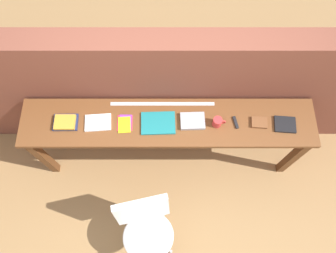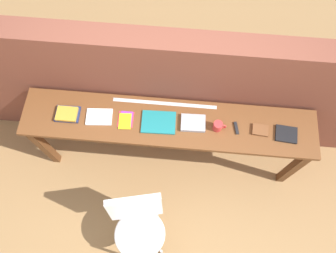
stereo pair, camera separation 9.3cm
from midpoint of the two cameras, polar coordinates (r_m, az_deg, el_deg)
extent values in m
plane|color=#9E7547|center=(3.49, -0.78, -9.59)|extent=(40.00, 40.00, 0.00)
cube|color=brown|center=(3.00, -0.89, 5.89)|extent=(6.00, 0.20, 1.54)
cube|color=brown|center=(2.77, -0.96, 0.59)|extent=(2.50, 0.44, 0.04)
cube|color=#5B341A|center=(3.36, -21.68, -4.93)|extent=(0.07, 0.07, 0.84)
cube|color=#5B341A|center=(3.33, 20.18, -5.01)|extent=(0.07, 0.07, 0.84)
cube|color=#5B341A|center=(3.46, -20.91, 0.10)|extent=(0.07, 0.07, 0.84)
cube|color=#5B341A|center=(3.43, 19.47, 0.07)|extent=(0.07, 0.07, 0.84)
ellipsoid|color=white|center=(2.96, -4.42, -18.57)|extent=(0.52, 0.51, 0.08)
cube|color=white|center=(2.75, -5.55, -14.31)|extent=(0.45, 0.20, 0.40)
cylinder|color=#B2B2B7|center=(3.20, -0.41, -21.05)|extent=(0.02, 0.02, 0.41)
cylinder|color=#B2B2B7|center=(3.24, -7.63, -16.70)|extent=(0.02, 0.02, 0.41)
cylinder|color=#B2B2B7|center=(3.22, -1.66, -15.57)|extent=(0.02, 0.02, 0.41)
cube|color=navy|center=(2.88, -18.28, 0.67)|extent=(0.20, 0.15, 0.02)
cube|color=gold|center=(2.86, -18.42, 0.69)|extent=(0.17, 0.13, 0.02)
cube|color=white|center=(2.81, -13.02, 0.64)|extent=(0.23, 0.17, 0.02)
cube|color=#E5334C|center=(2.77, -8.47, 0.59)|extent=(0.13, 0.15, 0.00)
cube|color=purple|center=(2.77, -8.41, 0.66)|extent=(0.10, 0.15, 0.00)
cube|color=yellow|center=(2.76, -8.57, 0.28)|extent=(0.11, 0.15, 0.00)
cube|color=#19757A|center=(2.74, -2.70, 0.57)|extent=(0.29, 0.21, 0.02)
cube|color=#9E9EA3|center=(2.74, 3.33, 0.92)|extent=(0.21, 0.16, 0.03)
cylinder|color=red|center=(2.72, 7.61, 0.74)|extent=(0.08, 0.08, 0.09)
torus|color=red|center=(2.73, 8.52, 0.73)|extent=(0.06, 0.01, 0.06)
cube|color=black|center=(2.79, 10.76, 0.65)|extent=(0.05, 0.11, 0.02)
cube|color=brown|center=(2.83, 14.70, 0.63)|extent=(0.14, 0.11, 0.02)
cube|color=black|center=(2.88, 18.85, 0.29)|extent=(0.19, 0.16, 0.02)
cube|color=silver|center=(2.82, -1.93, 3.93)|extent=(0.90, 0.03, 0.00)
camera|label=1|loc=(0.05, -90.99, -2.34)|focal=35.00mm
camera|label=2|loc=(0.05, 89.01, 2.34)|focal=35.00mm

